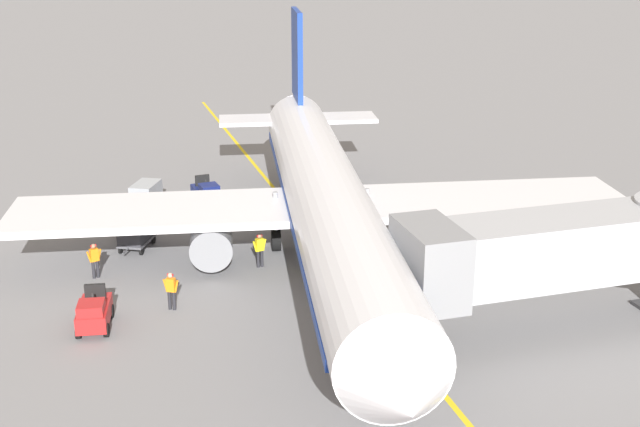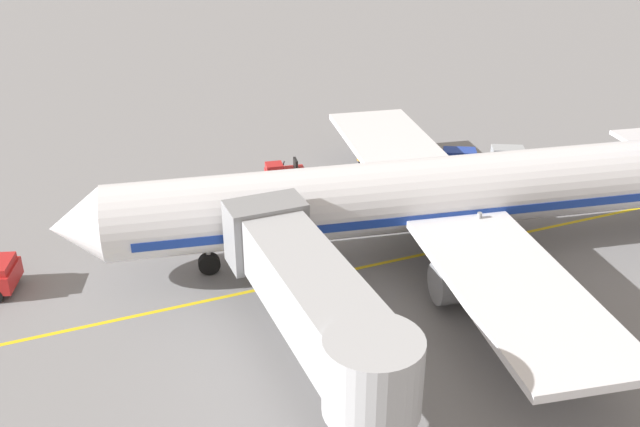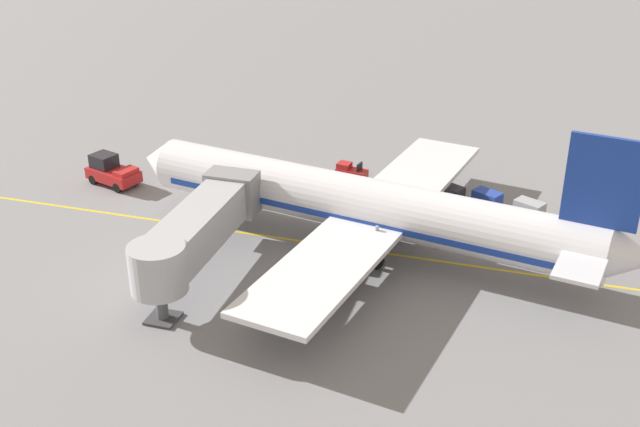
% 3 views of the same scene
% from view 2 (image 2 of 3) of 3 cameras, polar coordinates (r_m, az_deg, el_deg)
% --- Properties ---
extents(ground_plane, '(400.00, 400.00, 0.00)m').
position_cam_2_polar(ground_plane, '(38.68, 8.73, -3.07)').
color(ground_plane, slate).
extents(gate_lead_in_line, '(0.24, 80.00, 0.01)m').
position_cam_2_polar(gate_lead_in_line, '(38.68, 8.74, -3.07)').
color(gate_lead_in_line, gold).
rests_on(gate_lead_in_line, ground).
extents(parked_airliner, '(30.45, 37.22, 10.63)m').
position_cam_2_polar(parked_airliner, '(37.54, 8.70, 1.44)').
color(parked_airliner, silver).
rests_on(parked_airliner, ground).
extents(jet_bridge, '(13.62, 3.50, 4.98)m').
position_cam_2_polar(jet_bridge, '(28.21, -0.53, -6.55)').
color(jet_bridge, '#A8AAAF').
rests_on(jet_bridge, ground).
extents(baggage_tug_lead, '(1.56, 2.63, 1.62)m').
position_cam_2_polar(baggage_tug_lead, '(47.17, 16.74, 2.59)').
color(baggage_tug_lead, navy).
rests_on(baggage_tug_lead, ground).
extents(baggage_tug_trailing, '(1.64, 2.66, 1.62)m').
position_cam_2_polar(baggage_tug_trailing, '(46.12, -2.88, 3.18)').
color(baggage_tug_trailing, '#B21E1E').
rests_on(baggage_tug_trailing, ground).
extents(baggage_cart_front, '(2.16, 2.89, 1.58)m').
position_cam_2_polar(baggage_cart_front, '(47.34, 7.87, 3.89)').
color(baggage_cart_front, '#4C4C51').
rests_on(baggage_cart_front, ground).
extents(baggage_cart_second_in_train, '(2.16, 2.89, 1.58)m').
position_cam_2_polar(baggage_cart_second_in_train, '(48.62, 10.93, 4.27)').
color(baggage_cart_second_in_train, '#4C4C51').
rests_on(baggage_cart_second_in_train, ground).
extents(baggage_cart_third_in_train, '(2.16, 2.89, 1.58)m').
position_cam_2_polar(baggage_cart_third_in_train, '(49.70, 14.55, 4.37)').
color(baggage_cart_third_in_train, '#4C4C51').
rests_on(baggage_cart_third_in_train, ground).
extents(ground_crew_wing_walker, '(0.71, 0.35, 1.69)m').
position_cam_2_polar(ground_crew_wing_walker, '(47.68, 3.20, 4.28)').
color(ground_crew_wing_walker, '#232328').
rests_on(ground_crew_wing_walker, ground).
extents(ground_crew_loader, '(0.72, 0.32, 1.69)m').
position_cam_2_polar(ground_crew_loader, '(41.10, 6.55, 0.41)').
color(ground_crew_loader, '#232328').
rests_on(ground_crew_loader, ground).
extents(ground_crew_marshaller, '(0.67, 0.44, 1.69)m').
position_cam_2_polar(ground_crew_marshaller, '(43.53, -0.37, 2.11)').
color(ground_crew_marshaller, '#232328').
rests_on(ground_crew_marshaller, ground).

